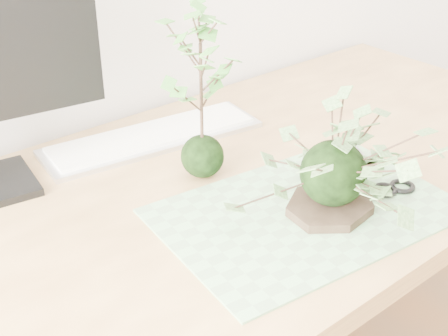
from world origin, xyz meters
The scene contains 7 objects.
desk centered at (0.07, 1.23, 0.65)m, with size 1.60×0.70×0.74m.
cutting_mat centered at (0.12, 1.08, 0.74)m, with size 0.47×0.31×0.00m, color #6C9568.
stone_dish centered at (0.15, 1.06, 0.75)m, with size 0.16×0.16×0.01m, color black.
ivy_kokedama centered at (0.15, 1.06, 0.86)m, with size 0.38×0.38×0.21m.
maple_kokedama centered at (0.07, 1.28, 0.96)m, with size 0.22×0.22×0.32m.
keyboard centered at (0.08, 1.45, 0.75)m, with size 0.45×0.19×0.02m.
scissors centered at (0.30, 1.05, 0.75)m, with size 0.09×0.18×0.01m.
Camera 1 is at (-0.52, 0.52, 1.30)m, focal length 50.00 mm.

